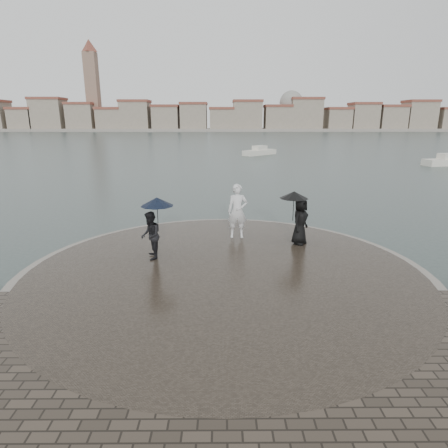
{
  "coord_description": "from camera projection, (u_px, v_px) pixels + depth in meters",
  "views": [
    {
      "loc": [
        -0.07,
        -7.17,
        4.79
      ],
      "look_at": [
        0.0,
        4.8,
        1.45
      ],
      "focal_mm": 30.0,
      "sensor_mm": 36.0,
      "label": 1
    }
  ],
  "objects": [
    {
      "name": "visitor_left",
      "position": [
        152.0,
        225.0,
        12.12
      ],
      "size": [
        1.15,
        1.07,
        2.04
      ],
      "color": "black",
      "rests_on": "quay_tip"
    },
    {
      "name": "boats",
      "position": [
        341.0,
        156.0,
        46.79
      ],
      "size": [
        24.67,
        16.64,
        1.5
      ],
      "color": "silver",
      "rests_on": "ground"
    },
    {
      "name": "kerb_ring",
      "position": [
        224.0,
        276.0,
        11.52
      ],
      "size": [
        12.5,
        12.5,
        0.32
      ],
      "primitive_type": "cylinder",
      "color": "gray",
      "rests_on": "ground"
    },
    {
      "name": "quay_tip",
      "position": [
        224.0,
        275.0,
        11.51
      ],
      "size": [
        11.9,
        11.9,
        0.36
      ],
      "primitive_type": "cylinder",
      "color": "#2D261E",
      "rests_on": "ground"
    },
    {
      "name": "statue",
      "position": [
        237.0,
        211.0,
        14.39
      ],
      "size": [
        0.76,
        0.51,
        2.09
      ],
      "primitive_type": "imported",
      "rotation": [
        0.0,
        0.0,
        -0.01
      ],
      "color": "silver",
      "rests_on": "quay_tip"
    },
    {
      "name": "visitor_right",
      "position": [
        299.0,
        214.0,
        13.61
      ],
      "size": [
        1.24,
        1.13,
        1.95
      ],
      "color": "black",
      "rests_on": "quay_tip"
    },
    {
      "name": "far_skyline",
      "position": [
        207.0,
        118.0,
        161.45
      ],
      "size": [
        260.0,
        20.0,
        37.0
      ],
      "color": "gray",
      "rests_on": "ground"
    },
    {
      "name": "ground",
      "position": [
        225.0,
        346.0,
        8.19
      ],
      "size": [
        400.0,
        400.0,
        0.0
      ],
      "primitive_type": "plane",
      "color": "#2B3835",
      "rests_on": "ground"
    }
  ]
}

